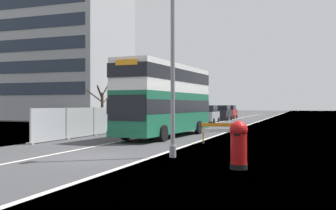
{
  "coord_description": "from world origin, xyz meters",
  "views": [
    {
      "loc": [
        8.82,
        -14.47,
        2.22
      ],
      "look_at": [
        1.04,
        7.1,
        2.2
      ],
      "focal_mm": 41.86,
      "sensor_mm": 36.0,
      "label": 1
    }
  ],
  "objects_px": {
    "roadworks_barrier": "(217,130)",
    "car_oncoming_near": "(193,117)",
    "red_pillar_postbox": "(239,143)",
    "car_receding_mid": "(209,114)",
    "car_far_side": "(230,112)",
    "double_decker_bus": "(166,99)",
    "car_receding_far": "(223,113)",
    "lamppost_foreground": "(173,51)"
  },
  "relations": [
    {
      "from": "roadworks_barrier",
      "to": "car_oncoming_near",
      "type": "distance_m",
      "value": 19.5
    },
    {
      "from": "red_pillar_postbox",
      "to": "car_receding_mid",
      "type": "distance_m",
      "value": 35.37
    },
    {
      "from": "red_pillar_postbox",
      "to": "car_far_side",
      "type": "height_order",
      "value": "car_far_side"
    },
    {
      "from": "double_decker_bus",
      "to": "car_receding_mid",
      "type": "relative_size",
      "value": 2.71
    },
    {
      "from": "roadworks_barrier",
      "to": "red_pillar_postbox",
      "type": "bearing_deg",
      "value": -72.64
    },
    {
      "from": "car_receding_mid",
      "to": "car_receding_far",
      "type": "distance_m",
      "value": 7.73
    },
    {
      "from": "lamppost_foreground",
      "to": "roadworks_barrier",
      "type": "distance_m",
      "value": 7.4
    },
    {
      "from": "car_receding_mid",
      "to": "car_oncoming_near",
      "type": "bearing_deg",
      "value": -89.5
    },
    {
      "from": "red_pillar_postbox",
      "to": "roadworks_barrier",
      "type": "bearing_deg",
      "value": 107.36
    },
    {
      "from": "lamppost_foreground",
      "to": "car_oncoming_near",
      "type": "relative_size",
      "value": 2.22
    },
    {
      "from": "car_receding_far",
      "to": "car_far_side",
      "type": "distance_m",
      "value": 6.65
    },
    {
      "from": "car_far_side",
      "to": "car_receding_mid",
      "type": "bearing_deg",
      "value": -89.2
    },
    {
      "from": "lamppost_foreground",
      "to": "car_receding_mid",
      "type": "bearing_deg",
      "value": 101.1
    },
    {
      "from": "lamppost_foreground",
      "to": "roadworks_barrier",
      "type": "bearing_deg",
      "value": 85.61
    },
    {
      "from": "car_oncoming_near",
      "to": "double_decker_bus",
      "type": "bearing_deg",
      "value": -81.12
    },
    {
      "from": "red_pillar_postbox",
      "to": "car_receding_far",
      "type": "xyz_separation_m",
      "value": [
        -9.3,
        41.82,
        0.09
      ]
    },
    {
      "from": "roadworks_barrier",
      "to": "car_oncoming_near",
      "type": "relative_size",
      "value": 0.43
    },
    {
      "from": "car_far_side",
      "to": "car_oncoming_near",
      "type": "bearing_deg",
      "value": -89.3
    },
    {
      "from": "car_oncoming_near",
      "to": "car_far_side",
      "type": "relative_size",
      "value": 1.01
    },
    {
      "from": "lamppost_foreground",
      "to": "car_receding_far",
      "type": "distance_m",
      "value": 40.39
    },
    {
      "from": "double_decker_bus",
      "to": "car_far_side",
      "type": "xyz_separation_m",
      "value": [
        -2.55,
        36.39,
        -1.63
      ]
    },
    {
      "from": "roadworks_barrier",
      "to": "car_far_side",
      "type": "height_order",
      "value": "car_far_side"
    },
    {
      "from": "double_decker_bus",
      "to": "red_pillar_postbox",
      "type": "bearing_deg",
      "value": -59.69
    },
    {
      "from": "car_oncoming_near",
      "to": "car_receding_mid",
      "type": "distance_m",
      "value": 7.37
    },
    {
      "from": "red_pillar_postbox",
      "to": "car_receding_mid",
      "type": "bearing_deg",
      "value": 105.43
    },
    {
      "from": "lamppost_foreground",
      "to": "car_receding_mid",
      "type": "relative_size",
      "value": 2.23
    },
    {
      "from": "car_receding_far",
      "to": "car_far_side",
      "type": "relative_size",
      "value": 1.08
    },
    {
      "from": "lamppost_foreground",
      "to": "double_decker_bus",
      "type": "bearing_deg",
      "value": 111.45
    },
    {
      "from": "double_decker_bus",
      "to": "car_far_side",
      "type": "bearing_deg",
      "value": 94.01
    },
    {
      "from": "double_decker_bus",
      "to": "red_pillar_postbox",
      "type": "height_order",
      "value": "double_decker_bus"
    },
    {
      "from": "double_decker_bus",
      "to": "car_far_side",
      "type": "height_order",
      "value": "double_decker_bus"
    },
    {
      "from": "car_oncoming_near",
      "to": "car_receding_far",
      "type": "bearing_deg",
      "value": 89.82
    },
    {
      "from": "lamppost_foreground",
      "to": "car_far_side",
      "type": "bearing_deg",
      "value": 97.96
    },
    {
      "from": "red_pillar_postbox",
      "to": "car_far_side",
      "type": "distance_m",
      "value": 49.4
    },
    {
      "from": "lamppost_foreground",
      "to": "roadworks_barrier",
      "type": "relative_size",
      "value": 5.21
    },
    {
      "from": "red_pillar_postbox",
      "to": "roadworks_barrier",
      "type": "relative_size",
      "value": 0.92
    },
    {
      "from": "car_receding_mid",
      "to": "double_decker_bus",
      "type": "bearing_deg",
      "value": -83.9
    },
    {
      "from": "roadworks_barrier",
      "to": "car_receding_far",
      "type": "xyz_separation_m",
      "value": [
        -6.67,
        33.39,
        0.25
      ]
    },
    {
      "from": "car_receding_mid",
      "to": "lamppost_foreground",
      "type": "bearing_deg",
      "value": -78.9
    },
    {
      "from": "double_decker_bus",
      "to": "roadworks_barrier",
      "type": "distance_m",
      "value": 6.04
    },
    {
      "from": "double_decker_bus",
      "to": "car_receding_far",
      "type": "height_order",
      "value": "double_decker_bus"
    },
    {
      "from": "double_decker_bus",
      "to": "lamppost_foreground",
      "type": "relative_size",
      "value": 1.22
    }
  ]
}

